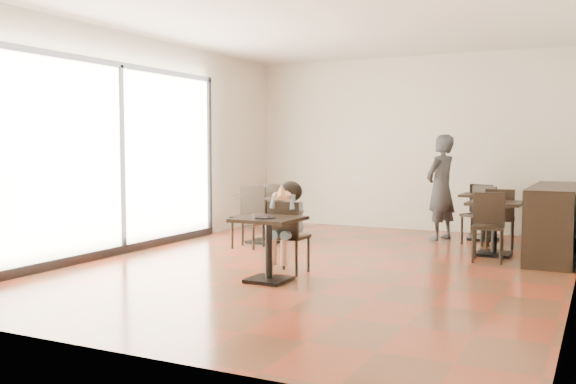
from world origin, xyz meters
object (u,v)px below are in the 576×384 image
Objects in this scene: chair_left_b at (248,218)px; chair_back_a at (486,211)px; child at (290,228)px; child_table at (269,250)px; child_chair at (290,237)px; chair_left_a at (280,211)px; chair_back_b at (478,215)px; adult_patron at (441,187)px; cafe_table_mid at (494,229)px; chair_mid_b at (488,228)px; cafe_table_left at (265,219)px; cafe_table_back at (484,217)px; chair_mid_a at (500,219)px.

chair_back_a is (3.09, 2.73, -0.01)m from chair_left_b.
child reaches higher than chair_left_b.
child_chair is at bearing 90.00° from child_table.
chair_back_b is at bearing -169.69° from chair_left_a.
adult_patron is 1.88× the size of chair_left_b.
cafe_table_mid is 0.56m from chair_mid_b.
chair_back_a reaches higher than cafe_table_mid.
child is 1.22× the size of chair_mid_b.
adult_patron reaches higher than chair_back_a.
chair_mid_b reaches higher than cafe_table_left.
child is 2.78m from chair_mid_b.
chair_mid_b is 2.36m from chair_back_a.
chair_mid_b is at bearing 164.29° from chair_left_a.
chair_back_a is at bearing 90.00° from cafe_table_back.
child_chair is 3.61m from chair_mid_a.
adult_patron is 3.29m from chair_left_b.
chair_back_b is at bearing 89.80° from adult_patron.
chair_mid_b reaches higher than cafe_table_back.
chair_left_a is (-3.49, 0.15, 0.08)m from cafe_table_mid.
chair_left_a is 3.50m from chair_back_a.
cafe_table_back is at bearing 104.62° from cafe_table_mid.
child_chair is at bearing -95.21° from chair_back_b.
chair_back_b is at bearing 67.19° from child_table.
chair_left_b is 1.01× the size of chair_back_b.
chair_left_b is (-3.49, -0.95, 0.08)m from cafe_table_mid.
cafe_table_back is (1.65, 3.93, -0.07)m from child_chair.
cafe_table_back is at bearing -160.63° from chair_left_a.
cafe_table_mid is at bearing 123.30° from chair_back_a.
child is 1.23× the size of chair_back_b.
chair_back_a is (1.65, 4.20, -0.10)m from child.
adult_patron reaches higher than chair_mid_b.
cafe_table_mid is at bearing 10.89° from chair_left_b.
chair_back_a is (-0.39, 2.33, -0.00)m from chair_mid_b.
chair_mid_b is (3.49, -0.15, 0.08)m from cafe_table_left.
cafe_table_mid is 0.84× the size of chair_back_a.
cafe_table_left is (-1.44, 2.02, -0.06)m from child_chair.
child_table is 4.78m from cafe_table_back.
child_chair is 4.27m from cafe_table_back.
chair_left_b is at bearing -164.76° from cafe_table_mid.
chair_back_b is (1.65, 3.38, 0.01)m from child_chair.
chair_mid_b is at bearing 51.52° from adult_patron.
child_table is 0.81× the size of chair_back_a.
chair_back_a reaches higher than cafe_table_left.
adult_patron is 1.90× the size of chair_back_b.
chair_back_b is at bearing 63.95° from child.
cafe_table_mid is (2.05, 2.42, -0.18)m from child.
cafe_table_left is at bearing 85.65° from chair_left_a.
chair_mid_b is at bearing -54.54° from chair_back_b.
chair_left_b is at bearing -178.67° from chair_mid_b.
chair_mid_b is (2.05, 2.42, 0.09)m from child_table.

